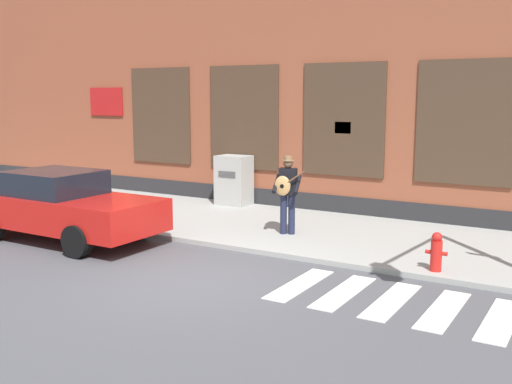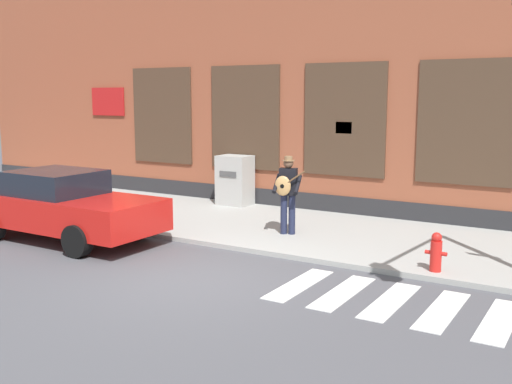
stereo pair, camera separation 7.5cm
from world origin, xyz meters
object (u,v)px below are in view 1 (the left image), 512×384
Objects in this scene: red_car at (62,206)px; fire_hydrant at (436,252)px; utility_box at (234,180)px; busker at (287,190)px.

fire_hydrant is at bearing 10.83° from red_car.
utility_box is at bearing 76.91° from red_car.
busker is 3.83m from fire_hydrant.
fire_hydrant is (3.59, -1.16, -0.65)m from busker.
utility_box is 1.99× the size of fire_hydrant.
busker reaches higher than utility_box.
red_car is 6.58× the size of fire_hydrant.
fire_hydrant is at bearing -28.84° from utility_box.
busker is at bearing 32.38° from red_car.
fire_hydrant is (7.77, 1.49, -0.32)m from red_car.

